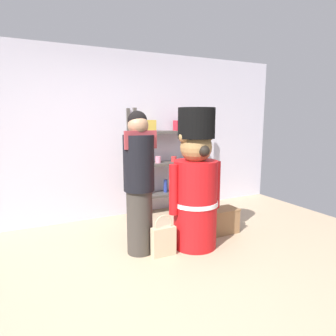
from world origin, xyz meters
TOP-DOWN VIEW (x-y plane):
  - ground_plane at (0.00, 0.00)m, footprint 6.40×6.40m
  - back_wall at (0.00, 2.20)m, footprint 6.40×0.12m
  - merchandise_shelf at (0.94, 1.98)m, footprint 1.23×0.35m
  - teddy_bear_guard at (0.63, 0.55)m, footprint 0.70×0.55m
  - person_shopper at (-0.04, 0.70)m, footprint 0.37×0.35m
  - shopping_bag at (0.17, 0.49)m, footprint 0.28×0.10m
  - display_crate at (1.19, 0.77)m, footprint 0.44×0.27m

SIDE VIEW (x-z plane):
  - ground_plane at x=0.00m, z-range 0.00..0.00m
  - display_crate at x=1.19m, z-range 0.00..0.34m
  - shopping_bag at x=0.17m, z-range -0.06..0.43m
  - teddy_bear_guard at x=0.63m, z-range -0.06..1.63m
  - person_shopper at x=-0.04m, z-range 0.04..1.69m
  - merchandise_shelf at x=0.94m, z-range 0.02..1.74m
  - back_wall at x=0.00m, z-range 0.00..2.60m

